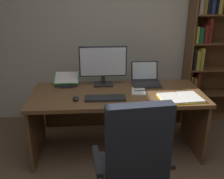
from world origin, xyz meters
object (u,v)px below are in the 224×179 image
(laptop, at_px, (146,80))
(keyboard, at_px, (105,98))
(office_chair, at_px, (134,170))
(pen, at_px, (140,91))
(open_binder, at_px, (180,98))
(bookshelf, at_px, (214,43))
(reading_stand_with_book, at_px, (67,79))
(notepad, at_px, (138,91))
(monitor, at_px, (103,65))
(computer_mouse, at_px, (76,98))
(desk, at_px, (117,106))

(laptop, bearing_deg, keyboard, -139.26)
(office_chair, xyz_separation_m, pen, (0.21, 0.97, 0.29))
(open_binder, bearing_deg, bookshelf, 48.21)
(reading_stand_with_book, xyz_separation_m, notepad, (0.81, -0.31, -0.06))
(monitor, height_order, keyboard, monitor)
(computer_mouse, bearing_deg, bookshelf, 27.60)
(reading_stand_with_book, distance_m, notepad, 0.87)
(laptop, bearing_deg, pen, -113.15)
(bookshelf, bearing_deg, monitor, -161.06)
(reading_stand_with_book, bearing_deg, computer_mouse, -74.63)
(computer_mouse, relative_size, notepad, 0.50)
(bookshelf, xyz_separation_m, notepad, (-1.16, -0.78, -0.38))
(office_chair, height_order, keyboard, office_chair)
(notepad, xyz_separation_m, pen, (0.02, 0.00, 0.01))
(office_chair, height_order, open_binder, office_chair)
(monitor, relative_size, keyboard, 1.31)
(desk, bearing_deg, laptop, 27.64)
(office_chair, xyz_separation_m, laptop, (0.32, 1.23, 0.33))
(desk, height_order, computer_mouse, computer_mouse)
(monitor, bearing_deg, desk, -52.82)
(desk, bearing_deg, pen, -13.95)
(monitor, bearing_deg, laptop, 0.59)
(desk, relative_size, notepad, 8.98)
(monitor, height_order, laptop, monitor)
(office_chair, bearing_deg, computer_mouse, 116.14)
(office_chair, relative_size, pen, 7.62)
(laptop, bearing_deg, reading_stand_with_book, 176.82)
(bookshelf, xyz_separation_m, office_chair, (-1.36, -1.75, -0.66))
(desk, relative_size, computer_mouse, 18.13)
(laptop, distance_m, notepad, 0.29)
(desk, height_order, pen, pen)
(office_chair, relative_size, keyboard, 2.54)
(desk, height_order, bookshelf, bookshelf)
(keyboard, bearing_deg, open_binder, -3.68)
(notepad, relative_size, pen, 1.50)
(laptop, bearing_deg, bookshelf, 26.90)
(monitor, height_order, computer_mouse, monitor)
(desk, bearing_deg, keyboard, -119.95)
(laptop, xyz_separation_m, pen, (-0.11, -0.26, -0.04))
(office_chair, xyz_separation_m, computer_mouse, (-0.49, 0.79, 0.30))
(notepad, bearing_deg, bookshelf, 33.88)
(keyboard, relative_size, open_binder, 0.93)
(reading_stand_with_book, distance_m, open_binder, 1.33)
(laptop, bearing_deg, monitor, -179.41)
(office_chair, xyz_separation_m, monitor, (-0.19, 1.22, 0.52))
(office_chair, bearing_deg, laptop, 69.77)
(desk, xyz_separation_m, notepad, (0.24, -0.06, 0.19))
(laptop, height_order, notepad, laptop)
(desk, xyz_separation_m, monitor, (-0.14, 0.19, 0.43))
(keyboard, relative_size, computer_mouse, 4.04)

